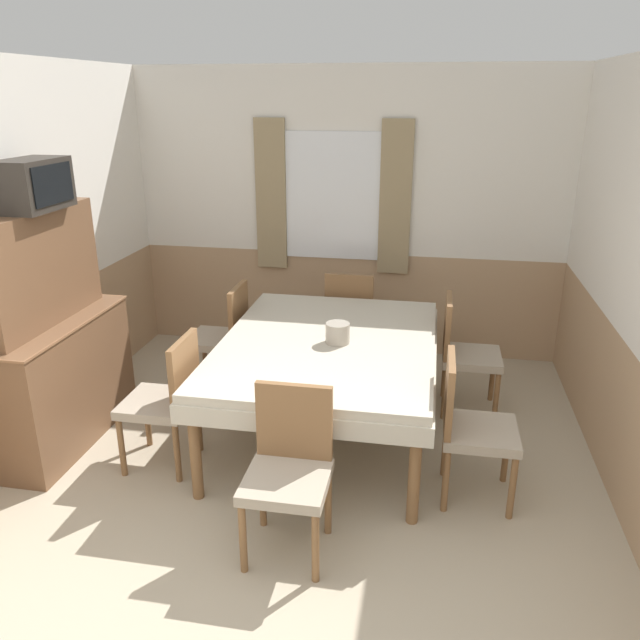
# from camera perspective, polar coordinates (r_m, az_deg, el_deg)

# --- Properties ---
(wall_back) EXTENTS (4.33, 0.09, 2.60)m
(wall_back) POSITION_cam_1_polar(r_m,az_deg,el_deg) (5.81, 2.41, 9.62)
(wall_back) COLOR white
(wall_back) RESTS_ON ground_plane
(wall_left) EXTENTS (0.05, 4.24, 2.60)m
(wall_left) POSITION_cam_1_polar(r_m,az_deg,el_deg) (4.75, -25.76, 5.16)
(wall_left) COLOR white
(wall_left) RESTS_ON ground_plane
(dining_table) EXTENTS (1.50, 2.00, 0.73)m
(dining_table) POSITION_cam_1_polar(r_m,az_deg,el_deg) (4.38, 0.71, -3.09)
(dining_table) COLOR beige
(dining_table) RESTS_ON ground_plane
(chair_right_far) EXTENTS (0.44, 0.44, 0.91)m
(chair_right_far) POSITION_cam_1_polar(r_m,az_deg,el_deg) (4.92, 12.97, -2.69)
(chair_right_far) COLOR brown
(chair_right_far) RESTS_ON ground_plane
(chair_head_window) EXTENTS (0.44, 0.44, 0.91)m
(chair_head_window) POSITION_cam_1_polar(r_m,az_deg,el_deg) (5.55, 2.81, 0.43)
(chair_head_window) COLOR brown
(chair_head_window) RESTS_ON ground_plane
(chair_left_near) EXTENTS (0.44, 0.44, 0.91)m
(chair_left_near) POSITION_cam_1_polar(r_m,az_deg,el_deg) (4.21, -13.78, -6.82)
(chair_left_near) COLOR brown
(chair_left_near) RESTS_ON ground_plane
(chair_left_far) EXTENTS (0.44, 0.44, 0.91)m
(chair_left_far) POSITION_cam_1_polar(r_m,az_deg,el_deg) (5.18, -8.76, -1.25)
(chair_left_far) COLOR brown
(chair_left_far) RESTS_ON ground_plane
(chair_head_near) EXTENTS (0.44, 0.44, 0.91)m
(chair_head_near) POSITION_cam_1_polar(r_m,az_deg,el_deg) (3.40, -2.83, -13.14)
(chair_head_near) COLOR brown
(chair_head_near) RESTS_ON ground_plane
(chair_right_near) EXTENTS (0.44, 0.44, 0.91)m
(chair_right_near) POSITION_cam_1_polar(r_m,az_deg,el_deg) (3.89, 13.51, -9.15)
(chair_right_near) COLOR brown
(chair_right_near) RESTS_ON ground_plane
(sideboard) EXTENTS (0.46, 1.27, 1.65)m
(sideboard) POSITION_cam_1_polar(r_m,az_deg,el_deg) (4.68, -23.17, -2.51)
(sideboard) COLOR brown
(sideboard) RESTS_ON ground_plane
(tv) EXTENTS (0.29, 0.50, 0.32)m
(tv) POSITION_cam_1_polar(r_m,az_deg,el_deg) (4.42, -24.77, 11.17)
(tv) COLOR #2D2823
(tv) RESTS_ON sideboard
(vase) EXTENTS (0.17, 0.17, 0.14)m
(vase) POSITION_cam_1_polar(r_m,az_deg,el_deg) (4.29, 1.63, -1.20)
(vase) COLOR #A39989
(vase) RESTS_ON dining_table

